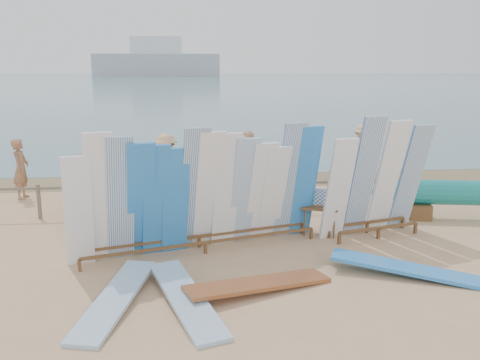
{
  "coord_description": "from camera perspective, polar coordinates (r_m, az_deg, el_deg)",
  "views": [
    {
      "loc": [
        -0.07,
        -9.98,
        3.85
      ],
      "look_at": [
        1.11,
        2.3,
        1.07
      ],
      "focal_mm": 38.0,
      "sensor_mm": 36.0,
      "label": 1
    }
  ],
  "objects": [
    {
      "name": "beach_chair_left",
      "position": [
        14.03,
        -0.33,
        -2.12
      ],
      "size": [
        0.78,
        0.79,
        0.89
      ],
      "rotation": [
        0.0,
        0.0,
        -0.53
      ],
      "color": "#B1121C",
      "rests_on": "ground"
    },
    {
      "name": "main_surfboard_rack",
      "position": [
        10.61,
        -4.31,
        -1.71
      ],
      "size": [
        5.39,
        2.08,
        2.69
      ],
      "rotation": [
        0.0,
        0.0,
        0.28
      ],
      "color": "brown",
      "rests_on": "ground"
    },
    {
      "name": "ground",
      "position": [
        10.7,
        -4.78,
        -8.44
      ],
      "size": [
        160.0,
        160.0,
        0.0
      ],
      "primitive_type": "plane",
      "color": "tan",
      "rests_on": "ground"
    },
    {
      "name": "beachgoer_10",
      "position": [
        16.68,
        13.02,
        1.93
      ],
      "size": [
        0.77,
        1.06,
        1.65
      ],
      "primitive_type": "imported",
      "rotation": [
        0.0,
        0.0,
        4.3
      ],
      "color": "#8C6042",
      "rests_on": "ground"
    },
    {
      "name": "vendor_table",
      "position": [
        11.99,
        9.02,
        -4.36
      ],
      "size": [
        0.98,
        0.84,
        1.1
      ],
      "rotation": [
        0.0,
        0.0,
        -0.38
      ],
      "color": "brown",
      "rests_on": "ground"
    },
    {
      "name": "beachgoer_4",
      "position": [
        14.28,
        -5.9,
        0.2
      ],
      "size": [
        0.94,
        0.89,
        1.55
      ],
      "primitive_type": "imported",
      "rotation": [
        0.0,
        0.0,
        0.72
      ],
      "color": "#8C6042",
      "rests_on": "ground"
    },
    {
      "name": "beachgoer_9",
      "position": [
        18.18,
        13.53,
        3.14
      ],
      "size": [
        0.82,
        1.31,
        1.88
      ],
      "primitive_type": "imported",
      "rotation": [
        0.0,
        0.0,
        4.99
      ],
      "color": "tan",
      "rests_on": "ground"
    },
    {
      "name": "wet_sand_strip",
      "position": [
        17.61,
        -5.12,
        0.02
      ],
      "size": [
        40.0,
        2.6,
        0.01
      ],
      "primitive_type": "cube",
      "color": "olive",
      "rests_on": "ground"
    },
    {
      "name": "flat_board_b",
      "position": [
        8.84,
        -13.77,
        -13.5
      ],
      "size": [
        1.18,
        2.76,
        0.24
      ],
      "primitive_type": "cube",
      "rotation": [
        0.06,
        0.0,
        -0.24
      ],
      "color": "#83ABD2",
      "rests_on": "ground"
    },
    {
      "name": "beachgoer_8",
      "position": [
        14.59,
        7.47,
        0.65
      ],
      "size": [
        0.52,
        0.86,
        1.66
      ],
      "primitive_type": "imported",
      "rotation": [
        0.0,
        0.0,
        1.39
      ],
      "color": "beige",
      "rests_on": "ground"
    },
    {
      "name": "distant_ship",
      "position": [
        190.36,
        -9.32,
        12.98
      ],
      "size": [
        45.0,
        8.0,
        14.0
      ],
      "color": "#999EA3",
      "rests_on": "ocean"
    },
    {
      "name": "flat_board_a",
      "position": [
        8.64,
        -6.06,
        -13.83
      ],
      "size": [
        1.37,
        2.74,
        0.27
      ],
      "primitive_type": "cube",
      "rotation": [
        0.07,
        0.0,
        0.32
      ],
      "color": "#83ABD2",
      "rests_on": "ground"
    },
    {
      "name": "beach_chair_right",
      "position": [
        14.23,
        -2.63,
        -1.94
      ],
      "size": [
        0.57,
        0.59,
        0.88
      ],
      "rotation": [
        0.0,
        0.0,
        -0.04
      ],
      "color": "#B1121C",
      "rests_on": "ground"
    },
    {
      "name": "beachgoer_2",
      "position": [
        14.23,
        -17.37,
        -0.32
      ],
      "size": [
        0.7,
        0.84,
        1.57
      ],
      "primitive_type": "imported",
      "rotation": [
        0.0,
        0.0,
        5.24
      ],
      "color": "beige",
      "rests_on": "ground"
    },
    {
      "name": "stroller",
      "position": [
        14.54,
        1.27,
        -0.75
      ],
      "size": [
        0.86,
        1.0,
        1.16
      ],
      "rotation": [
        0.0,
        0.0,
        0.38
      ],
      "color": "#B1121C",
      "rests_on": "ground"
    },
    {
      "name": "fence",
      "position": [
        13.37,
        -5.01,
        -1.27
      ],
      "size": [
        12.08,
        0.08,
        0.9
      ],
      "color": "#665B4D",
      "rests_on": "ground"
    },
    {
      "name": "flat_board_d",
      "position": [
        10.17,
        17.89,
        -10.18
      ],
      "size": [
        2.69,
        1.61,
        0.31
      ],
      "primitive_type": "cube",
      "rotation": [
        0.09,
        0.0,
        1.15
      ],
      "color": "blue",
      "rests_on": "ground"
    },
    {
      "name": "side_surfboard_rack",
      "position": [
        11.91,
        15.05,
        -0.21
      ],
      "size": [
        2.59,
        1.33,
        2.82
      ],
      "rotation": [
        0.0,
        0.0,
        0.26
      ],
      "color": "brown",
      "rests_on": "ground"
    },
    {
      "name": "beachgoer_5",
      "position": [
        17.64,
        0.85,
        2.87
      ],
      "size": [
        0.71,
        1.61,
        1.67
      ],
      "primitive_type": "imported",
      "rotation": [
        0.0,
        0.0,
        4.85
      ],
      "color": "beige",
      "rests_on": "ground"
    },
    {
      "name": "beachgoer_3",
      "position": [
        15.37,
        -8.27,
        1.68
      ],
      "size": [
        1.22,
        1.22,
        1.89
      ],
      "primitive_type": "imported",
      "rotation": [
        0.0,
        0.0,
        2.35
      ],
      "color": "tan",
      "rests_on": "ground"
    },
    {
      "name": "beachgoer_6",
      "position": [
        15.4,
        -2.18,
        1.21
      ],
      "size": [
        0.6,
        0.84,
        1.57
      ],
      "primitive_type": "imported",
      "rotation": [
        0.0,
        0.0,
        1.23
      ],
      "color": "tan",
      "rests_on": "ground"
    },
    {
      "name": "beachgoer_1",
      "position": [
        16.23,
        -23.38,
        1.15
      ],
      "size": [
        0.38,
        0.67,
        1.79
      ],
      "primitive_type": "imported",
      "rotation": [
        0.0,
        0.0,
        1.53
      ],
      "color": "#8C6042",
      "rests_on": "ground"
    },
    {
      "name": "ocean",
      "position": [
        138.03,
        -5.56,
        11.05
      ],
      "size": [
        320.0,
        240.0,
        0.02
      ],
      "primitive_type": "cube",
      "color": "#456B7C",
      "rests_on": "ground"
    },
    {
      "name": "flat_board_c",
      "position": [
        9.11,
        2.15,
        -12.3
      ],
      "size": [
        2.72,
        1.5,
        0.26
      ],
      "primitive_type": "cube",
      "rotation": [
        0.07,
        0.0,
        1.94
      ],
      "color": "brown",
      "rests_on": "ground"
    }
  ]
}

